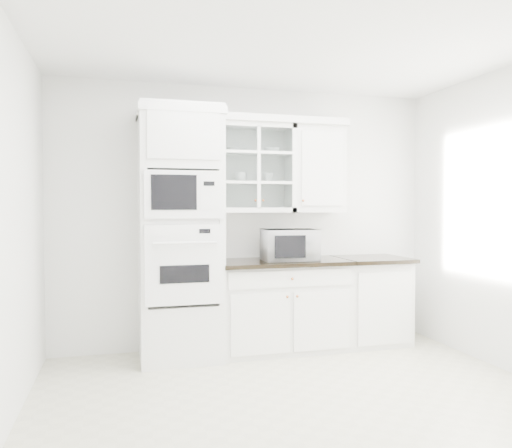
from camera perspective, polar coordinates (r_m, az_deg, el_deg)
name	(u,v)px	position (r m, az deg, el deg)	size (l,w,h in m)	color
ground	(307,407)	(3.87, 5.89, -20.06)	(4.00, 3.50, 0.01)	beige
room_shell	(289,166)	(4.01, 3.75, 6.58)	(4.00, 3.50, 2.70)	white
oven_column	(180,234)	(4.80, -8.67, -1.12)	(0.76, 0.68, 2.40)	white
base_cabinet_run	(282,304)	(5.15, 2.95, -9.17)	(1.32, 0.67, 0.92)	white
extra_base_cabinet	(370,300)	(5.54, 12.94, -8.42)	(0.72, 0.67, 0.92)	white
upper_cabinet_glass	(254,168)	(5.12, -0.18, 6.38)	(0.80, 0.33, 0.90)	white
upper_cabinet_solid	(316,170)	(5.34, 6.88, 6.19)	(0.55, 0.33, 0.90)	white
crown_molding	(245,120)	(5.13, -1.26, 11.83)	(2.14, 0.38, 0.07)	white
countertop_microwave	(289,245)	(5.03, 3.81, -2.38)	(0.54, 0.45, 0.31)	white
bowl_a	(236,150)	(5.11, -2.27, 8.45)	(0.19, 0.19, 0.05)	white
bowl_b	(272,150)	(5.17, 1.84, 8.41)	(0.17, 0.17, 0.05)	white
cup_a	(240,177)	(5.08, -1.79, 5.38)	(0.12, 0.12, 0.10)	white
cup_b	(268,178)	(5.16, 1.38, 5.31)	(0.10, 0.10, 0.10)	white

